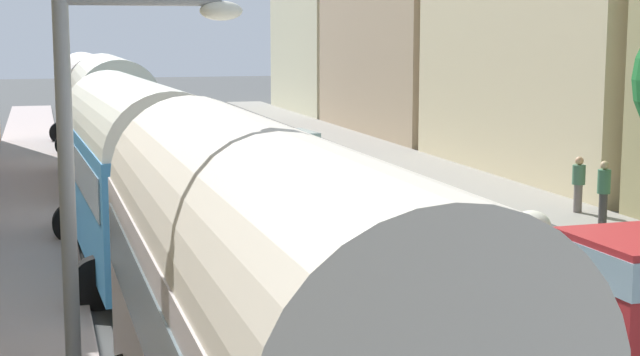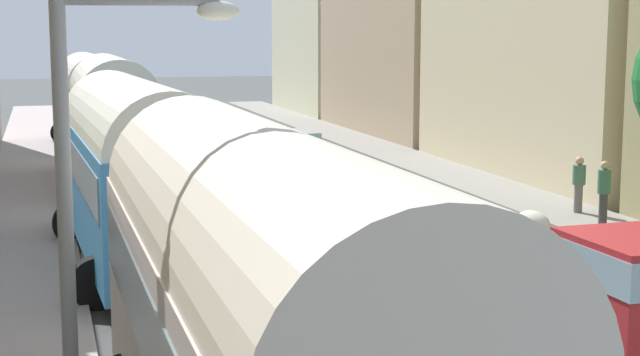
# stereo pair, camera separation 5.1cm
# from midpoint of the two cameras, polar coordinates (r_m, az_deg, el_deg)

# --- Properties ---
(ground_plane) EXTENTS (154.00, 154.00, 0.00)m
(ground_plane) POSITION_cam_midpoint_polar(r_m,az_deg,el_deg) (34.54, -4.66, 0.01)
(ground_plane) COLOR #494B4A
(sidewalk_left) EXTENTS (2.50, 70.00, 0.14)m
(sidewalk_left) POSITION_cam_midpoint_polar(r_m,az_deg,el_deg) (33.88, -16.77, -0.37)
(sidewalk_left) COLOR #B3A29D
(sidewalk_left) RESTS_ON ground
(sidewalk_right) EXTENTS (2.50, 70.00, 0.14)m
(sidewalk_right) POSITION_cam_midpoint_polar(r_m,az_deg,el_deg) (36.63, 6.52, 0.59)
(sidewalk_right) COLOR gray
(sidewalk_right) RESTS_ON ground
(building_right_2) EXTENTS (6.13, 13.90, 12.13)m
(building_right_2) POSITION_cam_midpoint_polar(r_m,az_deg,el_deg) (35.93, 14.23, 9.87)
(building_right_2) COLOR beige
(building_right_2) RESTS_ON ground
(building_right_3) EXTENTS (5.23, 14.33, 11.95)m
(building_right_3) POSITION_cam_midpoint_polar(r_m,az_deg,el_deg) (49.19, 4.98, 9.57)
(building_right_3) COLOR tan
(building_right_3) RESTS_ON ground
(building_right_4) EXTENTS (5.04, 11.50, 12.36)m
(building_right_4) POSITION_cam_midpoint_polar(r_m,az_deg,el_deg) (61.98, 0.59, 9.55)
(building_right_4) COLOR beige
(building_right_4) RESTS_ON ground
(parked_bus_0) EXTENTS (3.25, 9.37, 4.22)m
(parked_bus_0) POSITION_cam_midpoint_polar(r_m,az_deg,el_deg) (9.93, -3.46, -7.62)
(parked_bus_0) COLOR silver
(parked_bus_0) RESTS_ON ground
(parked_bus_1) EXTENTS (3.52, 9.76, 4.13)m
(parked_bus_1) POSITION_cam_midpoint_polar(r_m,az_deg,el_deg) (21.38, -10.79, 0.81)
(parked_bus_1) COLOR #357FBC
(parked_bus_1) RESTS_ON ground
(parked_bus_2) EXTENTS (3.40, 8.61, 4.31)m
(parked_bus_2) POSITION_cam_midpoint_polar(r_m,az_deg,el_deg) (32.84, -12.13, 3.60)
(parked_bus_2) COLOR silver
(parked_bus_2) RESTS_ON ground
(parked_bus_3) EXTENTS (3.49, 8.28, 4.15)m
(parked_bus_3) POSITION_cam_midpoint_polar(r_m,az_deg,el_deg) (43.83, -13.32, 4.63)
(parked_bus_3) COLOR teal
(parked_bus_3) RESTS_ON ground
(cargo_truck_0) EXTENTS (3.12, 6.76, 2.15)m
(cargo_truck_0) POSITION_cam_midpoint_polar(r_m,az_deg,el_deg) (16.47, 15.73, -5.72)
(cargo_truck_0) COLOR #B12427
(cargo_truck_0) RESTS_ON ground
(car_0) EXTENTS (2.56, 4.13, 1.53)m
(car_0) POSITION_cam_midpoint_polar(r_m,az_deg,el_deg) (35.51, -1.75, 1.54)
(car_0) COLOR #4F975A
(car_0) RESTS_ON ground
(car_1) EXTENTS (2.31, 4.35, 1.46)m
(car_1) POSITION_cam_midpoint_polar(r_m,az_deg,el_deg) (49.41, -6.26, 3.44)
(car_1) COLOR #281B2F
(car_1) RESTS_ON ground
(car_2) EXTENTS (2.21, 3.74, 1.49)m
(car_2) POSITION_cam_midpoint_polar(r_m,az_deg,el_deg) (30.21, -6.95, 0.19)
(car_2) COLOR silver
(car_2) RESTS_ON ground
(car_3) EXTENTS (2.55, 4.32, 1.51)m
(car_3) POSITION_cam_midpoint_polar(r_m,az_deg,el_deg) (46.77, -10.30, 3.09)
(car_3) COLOR beige
(car_3) RESTS_ON ground
(pedestrian_0) EXTENTS (0.46, 0.46, 1.70)m
(pedestrian_0) POSITION_cam_midpoint_polar(r_m,az_deg,el_deg) (27.92, 14.79, -0.27)
(pedestrian_0) COLOR slate
(pedestrian_0) RESTS_ON ground
(pedestrian_4) EXTENTS (0.40, 0.40, 1.87)m
(pedestrian_4) POSITION_cam_midpoint_polar(r_m,az_deg,el_deg) (25.84, 16.15, -0.77)
(pedestrian_4) COLOR #413C3A
(pedestrian_4) RESTS_ON ground
(streetlamp_near) EXTENTS (1.88, 0.28, 5.52)m
(streetlamp_near) POSITION_cam_midpoint_polar(r_m,az_deg,el_deg) (10.09, -12.97, -1.55)
(streetlamp_near) COLOR gray
(streetlamp_near) RESTS_ON ground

